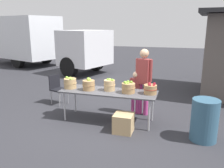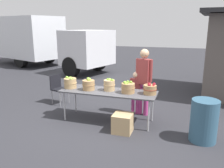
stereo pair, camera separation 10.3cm
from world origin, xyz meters
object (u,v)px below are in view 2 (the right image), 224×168
(apple_basket_red_0, at_px, (150,89))
(folding_chair, at_px, (58,87))
(market_table, at_px, (108,93))
(trash_barrel, at_px, (204,121))
(apple_basket_green_3, at_px, (128,88))
(produce_crate, at_px, (123,123))
(apple_basket_green_0, at_px, (70,83))
(box_truck, at_px, (39,40))
(apple_basket_green_2, at_px, (109,85))
(child_customer, at_px, (135,89))
(apple_basket_green_1, at_px, (89,85))
(vendor_adult, at_px, (144,77))

(apple_basket_red_0, height_order, folding_chair, apple_basket_red_0)
(market_table, height_order, trash_barrel, trash_barrel)
(market_table, xyz_separation_m, apple_basket_green_3, (0.48, 0.00, 0.17))
(produce_crate, bearing_deg, trash_barrel, 3.83)
(apple_basket_green_0, height_order, box_truck, box_truck)
(market_table, bearing_deg, apple_basket_green_3, 0.04)
(apple_basket_green_2, relative_size, child_customer, 0.27)
(market_table, distance_m, box_truck, 8.75)
(apple_basket_green_0, bearing_deg, folding_chair, 136.41)
(apple_basket_green_0, bearing_deg, apple_basket_green_3, 0.79)
(apple_basket_green_3, bearing_deg, apple_basket_red_0, 6.39)
(folding_chair, relative_size, trash_barrel, 1.00)
(child_customer, xyz_separation_m, box_truck, (-6.68, 5.54, 0.82))
(apple_basket_green_1, distance_m, apple_basket_red_0, 1.48)
(box_truck, xyz_separation_m, produce_crate, (6.65, -6.68, -1.28))
(apple_basket_green_3, height_order, apple_basket_red_0, apple_basket_green_3)
(apple_basket_green_0, xyz_separation_m, vendor_adult, (1.72, 0.67, 0.12))
(apple_basket_green_0, height_order, apple_basket_green_1, apple_basket_green_0)
(box_truck, bearing_deg, folding_chair, -32.71)
(apple_basket_green_1, bearing_deg, apple_basket_green_0, 177.91)
(apple_basket_green_0, xyz_separation_m, apple_basket_red_0, (1.98, 0.08, -0.02))
(market_table, distance_m, apple_basket_green_3, 0.51)
(produce_crate, bearing_deg, child_customer, 88.67)
(apple_basket_red_0, distance_m, box_truck, 9.42)
(apple_basket_green_0, xyz_separation_m, trash_barrel, (3.14, -0.38, -0.45))
(folding_chair, xyz_separation_m, produce_crate, (2.33, -1.28, -0.30))
(trash_barrel, bearing_deg, market_table, 169.51)
(apple_basket_green_0, relative_size, box_truck, 0.04)
(apple_basket_red_0, bearing_deg, apple_basket_green_1, -176.30)
(apple_basket_green_2, distance_m, vendor_adult, 0.94)
(child_customer, relative_size, box_truck, 0.14)
(apple_basket_green_3, xyz_separation_m, vendor_adult, (0.25, 0.65, 0.13))
(folding_chair, bearing_deg, child_customer, -75.60)
(child_customer, xyz_separation_m, produce_crate, (-0.03, -1.14, -0.46))
(market_table, xyz_separation_m, vendor_adult, (0.73, 0.65, 0.30))
(market_table, xyz_separation_m, box_truck, (-6.15, 6.17, 0.78))
(child_customer, xyz_separation_m, folding_chair, (-2.36, 0.15, -0.16))
(market_table, xyz_separation_m, apple_basket_green_0, (-0.99, -0.02, 0.17))
(produce_crate, bearing_deg, vendor_adult, 78.86)
(folding_chair, bearing_deg, market_table, -95.01)
(apple_basket_green_0, xyz_separation_m, box_truck, (-5.16, 6.19, 0.60))
(apple_basket_green_2, xyz_separation_m, folding_chair, (-1.84, 0.72, -0.38))
(folding_chair, distance_m, produce_crate, 2.68)
(apple_basket_red_0, relative_size, child_customer, 0.28)
(apple_basket_green_0, xyz_separation_m, apple_basket_green_3, (1.48, 0.02, -0.01))
(apple_basket_green_3, relative_size, box_truck, 0.04)
(trash_barrel, bearing_deg, child_customer, 147.56)
(child_customer, bearing_deg, apple_basket_green_3, 63.20)
(apple_basket_green_0, distance_m, apple_basket_green_2, 1.00)
(apple_basket_green_0, relative_size, folding_chair, 0.38)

